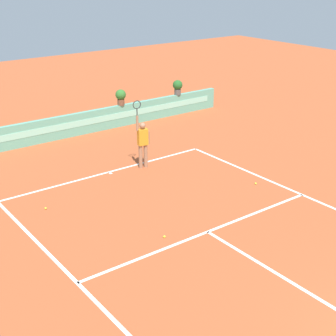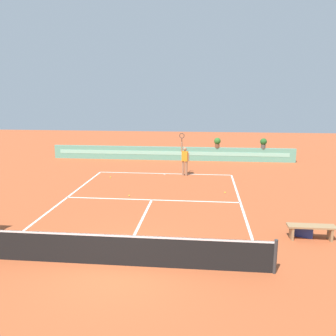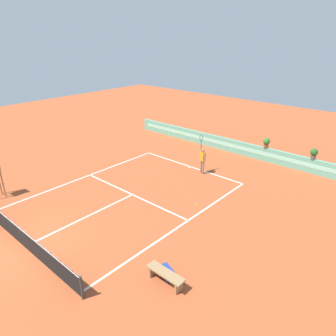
{
  "view_description": "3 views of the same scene",
  "coord_description": "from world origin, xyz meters",
  "px_view_note": "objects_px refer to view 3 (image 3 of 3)",
  "views": [
    {
      "loc": [
        -8.41,
        -2.96,
        7.09
      ],
      "look_at": [
        0.51,
        8.95,
        1.0
      ],
      "focal_mm": 53.86,
      "sensor_mm": 36.0,
      "label": 1
    },
    {
      "loc": [
        2.37,
        -9.16,
        4.93
      ],
      "look_at": [
        0.51,
        8.95,
        1.0
      ],
      "focal_mm": 37.34,
      "sensor_mm": 36.0,
      "label": 2
    },
    {
      "loc": [
        12.13,
        -4.22,
        8.64
      ],
      "look_at": [
        0.51,
        8.95,
        1.0
      ],
      "focal_mm": 33.39,
      "sensor_mm": 36.0,
      "label": 3
    }
  ],
  "objects_px": {
    "tennis_ball_mid_court": "(125,185)",
    "potted_plant_far_right": "(314,153)",
    "gear_bag": "(167,273)",
    "tennis_ball_near_baseline": "(145,161)",
    "tennis_ball_by_sideline": "(196,204)",
    "potted_plant_right": "(266,142)",
    "tennis_player": "(202,159)",
    "bench_courtside": "(165,275)"
  },
  "relations": [
    {
      "from": "gear_bag",
      "to": "tennis_ball_near_baseline",
      "type": "height_order",
      "value": "gear_bag"
    },
    {
      "from": "potted_plant_far_right",
      "to": "tennis_player",
      "type": "bearing_deg",
      "value": -137.92
    },
    {
      "from": "gear_bag",
      "to": "tennis_ball_mid_court",
      "type": "bearing_deg",
      "value": 149.95
    },
    {
      "from": "potted_plant_far_right",
      "to": "potted_plant_right",
      "type": "xyz_separation_m",
      "value": [
        -3.3,
        0.0,
        0.0
      ]
    },
    {
      "from": "tennis_ball_mid_court",
      "to": "potted_plant_right",
      "type": "relative_size",
      "value": 0.09
    },
    {
      "from": "tennis_player",
      "to": "tennis_ball_by_sideline",
      "type": "distance_m",
      "value": 4.36
    },
    {
      "from": "tennis_player",
      "to": "tennis_ball_near_baseline",
      "type": "height_order",
      "value": "tennis_player"
    },
    {
      "from": "tennis_ball_near_baseline",
      "to": "potted_plant_far_right",
      "type": "xyz_separation_m",
      "value": [
        9.76,
        5.91,
        1.38
      ]
    },
    {
      "from": "tennis_ball_near_baseline",
      "to": "potted_plant_right",
      "type": "relative_size",
      "value": 0.09
    },
    {
      "from": "tennis_ball_mid_court",
      "to": "bench_courtside",
      "type": "bearing_deg",
      "value": -31.13
    },
    {
      "from": "tennis_player",
      "to": "tennis_ball_mid_court",
      "type": "bearing_deg",
      "value": -117.78
    },
    {
      "from": "bench_courtside",
      "to": "gear_bag",
      "type": "height_order",
      "value": "bench_courtside"
    },
    {
      "from": "tennis_player",
      "to": "potted_plant_right",
      "type": "relative_size",
      "value": 3.57
    },
    {
      "from": "gear_bag",
      "to": "tennis_player",
      "type": "relative_size",
      "value": 0.27
    },
    {
      "from": "potted_plant_far_right",
      "to": "tennis_ball_near_baseline",
      "type": "bearing_deg",
      "value": -148.8
    },
    {
      "from": "tennis_ball_mid_court",
      "to": "potted_plant_far_right",
      "type": "distance_m",
      "value": 12.41
    },
    {
      "from": "tennis_ball_mid_court",
      "to": "potted_plant_far_right",
      "type": "height_order",
      "value": "potted_plant_far_right"
    },
    {
      "from": "tennis_ball_mid_court",
      "to": "potted_plant_far_right",
      "type": "relative_size",
      "value": 0.09
    },
    {
      "from": "potted_plant_far_right",
      "to": "tennis_ball_mid_court",
      "type": "bearing_deg",
      "value": -129.51
    },
    {
      "from": "bench_courtside",
      "to": "potted_plant_right",
      "type": "xyz_separation_m",
      "value": [
        -2.72,
        13.91,
        1.04
      ]
    },
    {
      "from": "tennis_ball_by_sideline",
      "to": "tennis_ball_mid_court",
      "type": "bearing_deg",
      "value": -167.55
    },
    {
      "from": "tennis_ball_mid_court",
      "to": "tennis_ball_by_sideline",
      "type": "xyz_separation_m",
      "value": [
        4.68,
        1.03,
        0.0
      ]
    },
    {
      "from": "tennis_ball_by_sideline",
      "to": "potted_plant_right",
      "type": "distance_m",
      "value": 8.6
    },
    {
      "from": "tennis_player",
      "to": "potted_plant_far_right",
      "type": "height_order",
      "value": "tennis_player"
    },
    {
      "from": "bench_courtside",
      "to": "tennis_ball_near_baseline",
      "type": "distance_m",
      "value": 12.18
    },
    {
      "from": "tennis_player",
      "to": "potted_plant_right",
      "type": "xyz_separation_m",
      "value": [
        2.11,
        4.88,
        0.36
      ]
    },
    {
      "from": "tennis_ball_near_baseline",
      "to": "gear_bag",
      "type": "bearing_deg",
      "value": -40.6
    },
    {
      "from": "tennis_ball_mid_court",
      "to": "tennis_ball_near_baseline",
      "type": "bearing_deg",
      "value": 117.9
    },
    {
      "from": "bench_courtside",
      "to": "tennis_ball_mid_court",
      "type": "relative_size",
      "value": 23.53
    },
    {
      "from": "bench_courtside",
      "to": "potted_plant_far_right",
      "type": "bearing_deg",
      "value": 87.62
    },
    {
      "from": "bench_courtside",
      "to": "gear_bag",
      "type": "bearing_deg",
      "value": 123.34
    },
    {
      "from": "gear_bag",
      "to": "potted_plant_right",
      "type": "xyz_separation_m",
      "value": [
        -2.52,
        13.61,
        1.23
      ]
    },
    {
      "from": "tennis_ball_near_baseline",
      "to": "tennis_ball_by_sideline",
      "type": "bearing_deg",
      "value": -21.37
    },
    {
      "from": "tennis_ball_near_baseline",
      "to": "tennis_ball_by_sideline",
      "type": "relative_size",
      "value": 1.0
    },
    {
      "from": "tennis_ball_by_sideline",
      "to": "potted_plant_right",
      "type": "bearing_deg",
      "value": 90.84
    },
    {
      "from": "bench_courtside",
      "to": "potted_plant_far_right",
      "type": "height_order",
      "value": "potted_plant_far_right"
    },
    {
      "from": "tennis_ball_by_sideline",
      "to": "potted_plant_far_right",
      "type": "relative_size",
      "value": 0.09
    },
    {
      "from": "tennis_player",
      "to": "potted_plant_far_right",
      "type": "relative_size",
      "value": 3.57
    },
    {
      "from": "tennis_ball_near_baseline",
      "to": "potted_plant_right",
      "type": "distance_m",
      "value": 8.86
    },
    {
      "from": "bench_courtside",
      "to": "tennis_player",
      "type": "distance_m",
      "value": 10.26
    },
    {
      "from": "gear_bag",
      "to": "tennis_player",
      "type": "height_order",
      "value": "tennis_player"
    },
    {
      "from": "potted_plant_far_right",
      "to": "potted_plant_right",
      "type": "relative_size",
      "value": 1.0
    }
  ]
}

